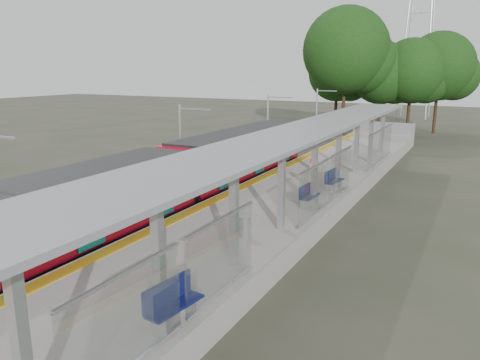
{
  "coord_description": "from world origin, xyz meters",
  "views": [
    {
      "loc": [
        8.9,
        -2.75,
        7.38
      ],
      "look_at": [
        -0.94,
        16.03,
        2.3
      ],
      "focal_mm": 35.0,
      "sensor_mm": 36.0,
      "label": 1
    }
  ],
  "objects_px": {
    "bench_far": "(333,179)",
    "info_pillar_near": "(160,285)",
    "bench_mid": "(308,194)",
    "train": "(174,178)",
    "litter_bin": "(245,227)",
    "info_pillar_far": "(313,177)",
    "bench_near": "(172,301)"
  },
  "relations": [
    {
      "from": "litter_bin",
      "to": "bench_far",
      "type": "bearing_deg",
      "value": 84.41
    },
    {
      "from": "bench_far",
      "to": "bench_mid",
      "type": "bearing_deg",
      "value": -86.56
    },
    {
      "from": "bench_far",
      "to": "info_pillar_near",
      "type": "bearing_deg",
      "value": -85.02
    },
    {
      "from": "train",
      "to": "info_pillar_near",
      "type": "xyz_separation_m",
      "value": [
        6.2,
        -9.39,
        -0.3
      ]
    },
    {
      "from": "bench_near",
      "to": "info_pillar_near",
      "type": "relative_size",
      "value": 1.01
    },
    {
      "from": "bench_near",
      "to": "info_pillar_far",
      "type": "relative_size",
      "value": 1.06
    },
    {
      "from": "bench_near",
      "to": "info_pillar_near",
      "type": "distance_m",
      "value": 0.76
    },
    {
      "from": "bench_mid",
      "to": "bench_far",
      "type": "distance_m",
      "value": 3.48
    },
    {
      "from": "bench_mid",
      "to": "info_pillar_far",
      "type": "xyz_separation_m",
      "value": [
        -0.79,
        2.95,
        0.18
      ]
    },
    {
      "from": "bench_near",
      "to": "info_pillar_near",
      "type": "xyz_separation_m",
      "value": [
        -0.65,
        0.38,
        0.14
      ]
    },
    {
      "from": "bench_far",
      "to": "info_pillar_far",
      "type": "relative_size",
      "value": 0.99
    },
    {
      "from": "bench_far",
      "to": "bench_near",
      "type": "bearing_deg",
      "value": -82.54
    },
    {
      "from": "train",
      "to": "info_pillar_far",
      "type": "relative_size",
      "value": 16.49
    },
    {
      "from": "train",
      "to": "litter_bin",
      "type": "relative_size",
      "value": 32.41
    },
    {
      "from": "info_pillar_near",
      "to": "litter_bin",
      "type": "xyz_separation_m",
      "value": [
        -0.56,
        6.07,
        -0.33
      ]
    },
    {
      "from": "bench_far",
      "to": "info_pillar_far",
      "type": "bearing_deg",
      "value": -144.98
    },
    {
      "from": "bench_far",
      "to": "info_pillar_far",
      "type": "distance_m",
      "value": 1.1
    },
    {
      "from": "bench_far",
      "to": "litter_bin",
      "type": "bearing_deg",
      "value": -89.47
    },
    {
      "from": "train",
      "to": "info_pillar_near",
      "type": "distance_m",
      "value": 11.26
    },
    {
      "from": "bench_mid",
      "to": "info_pillar_near",
      "type": "xyz_separation_m",
      "value": [
        -0.13,
        -11.31,
        0.21
      ]
    },
    {
      "from": "train",
      "to": "bench_far",
      "type": "distance_m",
      "value": 8.46
    },
    {
      "from": "bench_far",
      "to": "info_pillar_near",
      "type": "xyz_separation_m",
      "value": [
        -0.29,
        -14.78,
        0.18
      ]
    },
    {
      "from": "train",
      "to": "info_pillar_far",
      "type": "bearing_deg",
      "value": 41.29
    },
    {
      "from": "train",
      "to": "bench_mid",
      "type": "height_order",
      "value": "train"
    },
    {
      "from": "train",
      "to": "litter_bin",
      "type": "distance_m",
      "value": 6.58
    },
    {
      "from": "train",
      "to": "bench_near",
      "type": "height_order",
      "value": "train"
    },
    {
      "from": "bench_near",
      "to": "bench_mid",
      "type": "xyz_separation_m",
      "value": [
        -0.52,
        11.69,
        -0.07
      ]
    },
    {
      "from": "bench_near",
      "to": "litter_bin",
      "type": "distance_m",
      "value": 6.56
    },
    {
      "from": "bench_far",
      "to": "litter_bin",
      "type": "distance_m",
      "value": 8.76
    },
    {
      "from": "litter_bin",
      "to": "bench_mid",
      "type": "bearing_deg",
      "value": 82.5
    },
    {
      "from": "bench_mid",
      "to": "bench_far",
      "type": "height_order",
      "value": "bench_far"
    },
    {
      "from": "info_pillar_near",
      "to": "litter_bin",
      "type": "height_order",
      "value": "info_pillar_near"
    }
  ]
}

